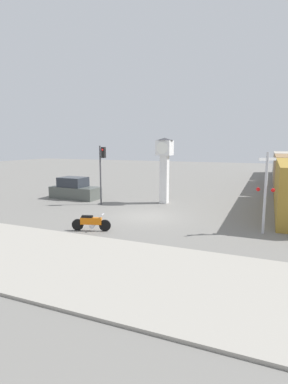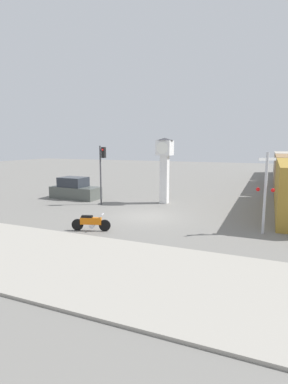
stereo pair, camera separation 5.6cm
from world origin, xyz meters
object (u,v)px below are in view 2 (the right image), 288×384
at_px(motorcycle, 91,223).
at_px(clock_tower, 165,160).
at_px(railroad_crossing_signal, 265,190).
at_px(traffic_light, 102,165).
at_px(parked_car, 75,190).

height_order(motorcycle, clock_tower, clock_tower).
bearing_deg(railroad_crossing_signal, clock_tower, 142.13).
bearing_deg(traffic_light, motorcycle, -64.46).
bearing_deg(parked_car, traffic_light, -20.02).
bearing_deg(parked_car, motorcycle, -48.03).
height_order(railroad_crossing_signal, parked_car, railroad_crossing_signal).
distance_m(railroad_crossing_signal, parked_car, 15.83).
height_order(clock_tower, railroad_crossing_signal, clock_tower).
bearing_deg(railroad_crossing_signal, motorcycle, -160.48).
distance_m(traffic_light, railroad_crossing_signal, 11.97).
xyz_separation_m(clock_tower, railroad_crossing_signal, (7.35, -5.72, -1.07)).
relative_size(motorcycle, railroad_crossing_signal, 0.49).
height_order(motorcycle, parked_car, parked_car).
bearing_deg(parked_car, railroad_crossing_signal, -15.88).
height_order(traffic_light, parked_car, traffic_light).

